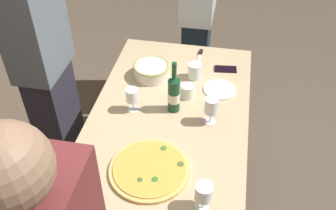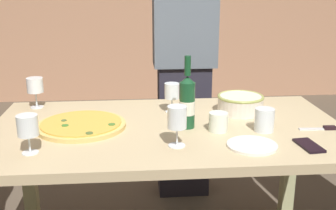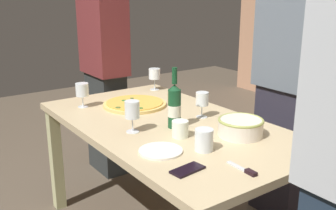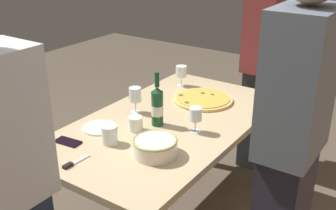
{
  "view_description": "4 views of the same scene",
  "coord_description": "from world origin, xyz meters",
  "px_view_note": "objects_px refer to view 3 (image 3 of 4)",
  "views": [
    {
      "loc": [
        -1.56,
        -0.29,
        2.21
      ],
      "look_at": [
        0.0,
        0.0,
        0.85
      ],
      "focal_mm": 40.73,
      "sensor_mm": 36.0,
      "label": 1
    },
    {
      "loc": [
        -0.15,
        -1.77,
        1.38
      ],
      "look_at": [
        0.0,
        0.0,
        0.85
      ],
      "focal_mm": 44.49,
      "sensor_mm": 36.0,
      "label": 2
    },
    {
      "loc": [
        1.68,
        -1.2,
        1.46
      ],
      "look_at": [
        0.0,
        0.0,
        0.85
      ],
      "focal_mm": 42.13,
      "sensor_mm": 36.0,
      "label": 3
    },
    {
      "loc": [
        1.83,
        1.25,
        1.79
      ],
      "look_at": [
        0.0,
        0.0,
        0.85
      ],
      "focal_mm": 43.33,
      "sensor_mm": 36.0,
      "label": 4
    }
  ],
  "objects_px": {
    "cup_ceramic": "(204,140)",
    "cell_phone": "(188,170)",
    "wine_glass_far_left": "(82,91)",
    "wine_glass_far_right": "(132,111)",
    "pizza": "(135,104)",
    "person_host": "(105,70)",
    "person_guest_right": "(287,81)",
    "pizza_knife": "(245,170)",
    "serving_bowl": "(241,126)",
    "wine_glass_by_bottle": "(202,100)",
    "side_plate": "(161,151)",
    "dining_table": "(168,138)",
    "cup_amber": "(180,129)",
    "wine_glass_near_pizza": "(154,75)",
    "wine_bottle": "(174,106)"
  },
  "relations": [
    {
      "from": "wine_glass_near_pizza",
      "to": "wine_bottle",
      "type": "bearing_deg",
      "value": -26.37
    },
    {
      "from": "dining_table",
      "to": "wine_glass_near_pizza",
      "type": "xyz_separation_m",
      "value": [
        -0.66,
        0.35,
        0.2
      ]
    },
    {
      "from": "wine_bottle",
      "to": "wine_glass_far_right",
      "type": "distance_m",
      "value": 0.23
    },
    {
      "from": "wine_glass_by_bottle",
      "to": "wine_glass_far_right",
      "type": "relative_size",
      "value": 0.89
    },
    {
      "from": "cup_ceramic",
      "to": "pizza",
      "type": "bearing_deg",
      "value": 171.96
    },
    {
      "from": "serving_bowl",
      "to": "wine_glass_by_bottle",
      "type": "distance_m",
      "value": 0.35
    },
    {
      "from": "pizza",
      "to": "serving_bowl",
      "type": "xyz_separation_m",
      "value": [
        0.77,
        0.16,
        0.04
      ]
    },
    {
      "from": "wine_glass_far_left",
      "to": "person_host",
      "type": "xyz_separation_m",
      "value": [
        -0.54,
        0.42,
        -0.01
      ]
    },
    {
      "from": "person_host",
      "to": "serving_bowl",
      "type": "bearing_deg",
      "value": 9.16
    },
    {
      "from": "serving_bowl",
      "to": "cup_ceramic",
      "type": "height_order",
      "value": "cup_ceramic"
    },
    {
      "from": "person_host",
      "to": "wine_bottle",
      "type": "bearing_deg",
      "value": -0.26
    },
    {
      "from": "cup_ceramic",
      "to": "person_guest_right",
      "type": "bearing_deg",
      "value": 105.51
    },
    {
      "from": "side_plate",
      "to": "person_host",
      "type": "distance_m",
      "value": 1.47
    },
    {
      "from": "side_plate",
      "to": "person_guest_right",
      "type": "height_order",
      "value": "person_guest_right"
    },
    {
      "from": "wine_glass_near_pizza",
      "to": "pizza_knife",
      "type": "xyz_separation_m",
      "value": [
        1.33,
        -0.45,
        -0.11
      ]
    },
    {
      "from": "wine_glass_far_left",
      "to": "wine_glass_far_right",
      "type": "distance_m",
      "value": 0.57
    },
    {
      "from": "cup_amber",
      "to": "person_host",
      "type": "distance_m",
      "value": 1.32
    },
    {
      "from": "pizza",
      "to": "wine_glass_by_bottle",
      "type": "xyz_separation_m",
      "value": [
        0.43,
        0.19,
        0.09
      ]
    },
    {
      "from": "cup_amber",
      "to": "cup_ceramic",
      "type": "xyz_separation_m",
      "value": [
        0.2,
        -0.02,
        0.01
      ]
    },
    {
      "from": "side_plate",
      "to": "person_host",
      "type": "relative_size",
      "value": 0.12
    },
    {
      "from": "pizza",
      "to": "cup_ceramic",
      "type": "height_order",
      "value": "cup_ceramic"
    },
    {
      "from": "pizza",
      "to": "wine_glass_near_pizza",
      "type": "bearing_deg",
      "value": 128.95
    },
    {
      "from": "wine_bottle",
      "to": "person_guest_right",
      "type": "bearing_deg",
      "value": 84.06
    },
    {
      "from": "wine_glass_far_right",
      "to": "person_guest_right",
      "type": "xyz_separation_m",
      "value": [
        0.15,
        1.03,
        0.05
      ]
    },
    {
      "from": "side_plate",
      "to": "pizza_knife",
      "type": "height_order",
      "value": "pizza_knife"
    },
    {
      "from": "side_plate",
      "to": "cell_phone",
      "type": "height_order",
      "value": "same"
    },
    {
      "from": "wine_glass_far_right",
      "to": "person_host",
      "type": "distance_m",
      "value": 1.17
    },
    {
      "from": "pizza",
      "to": "pizza_knife",
      "type": "distance_m",
      "value": 1.07
    },
    {
      "from": "cup_amber",
      "to": "wine_glass_near_pizza",
      "type": "bearing_deg",
      "value": 153.85
    },
    {
      "from": "serving_bowl",
      "to": "person_guest_right",
      "type": "distance_m",
      "value": 0.66
    },
    {
      "from": "serving_bowl",
      "to": "wine_glass_far_left",
      "type": "bearing_deg",
      "value": -154.73
    },
    {
      "from": "cup_amber",
      "to": "pizza_knife",
      "type": "distance_m",
      "value": 0.47
    },
    {
      "from": "cell_phone",
      "to": "pizza_knife",
      "type": "height_order",
      "value": "pizza_knife"
    },
    {
      "from": "wine_glass_near_pizza",
      "to": "wine_glass_far_left",
      "type": "height_order",
      "value": "wine_glass_near_pizza"
    },
    {
      "from": "serving_bowl",
      "to": "wine_glass_far_right",
      "type": "bearing_deg",
      "value": -131.08
    },
    {
      "from": "person_host",
      "to": "person_guest_right",
      "type": "distance_m",
      "value": 1.4
    },
    {
      "from": "dining_table",
      "to": "cup_ceramic",
      "type": "height_order",
      "value": "cup_ceramic"
    },
    {
      "from": "wine_bottle",
      "to": "person_guest_right",
      "type": "distance_m",
      "value": 0.82
    },
    {
      "from": "wine_bottle",
      "to": "cell_phone",
      "type": "bearing_deg",
      "value": -30.6
    },
    {
      "from": "dining_table",
      "to": "pizza_knife",
      "type": "height_order",
      "value": "pizza_knife"
    },
    {
      "from": "wine_glass_far_left",
      "to": "person_guest_right",
      "type": "xyz_separation_m",
      "value": [
        0.72,
        1.05,
        0.06
      ]
    },
    {
      "from": "pizza",
      "to": "wine_glass_far_right",
      "type": "distance_m",
      "value": 0.49
    },
    {
      "from": "cup_ceramic",
      "to": "cell_phone",
      "type": "height_order",
      "value": "cup_ceramic"
    },
    {
      "from": "cup_ceramic",
      "to": "wine_glass_by_bottle",
      "type": "bearing_deg",
      "value": 140.84
    },
    {
      "from": "pizza",
      "to": "person_guest_right",
      "type": "distance_m",
      "value": 0.97
    },
    {
      "from": "wine_bottle",
      "to": "pizza_knife",
      "type": "xyz_separation_m",
      "value": [
        0.59,
        -0.08,
        -0.11
      ]
    },
    {
      "from": "cell_phone",
      "to": "pizza_knife",
      "type": "bearing_deg",
      "value": 46.73
    },
    {
      "from": "wine_bottle",
      "to": "pizza_knife",
      "type": "height_order",
      "value": "wine_bottle"
    },
    {
      "from": "wine_glass_far_left",
      "to": "person_host",
      "type": "height_order",
      "value": "person_host"
    },
    {
      "from": "serving_bowl",
      "to": "wine_glass_far_left",
      "type": "xyz_separation_m",
      "value": [
        -0.93,
        -0.44,
        0.06
      ]
    }
  ]
}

